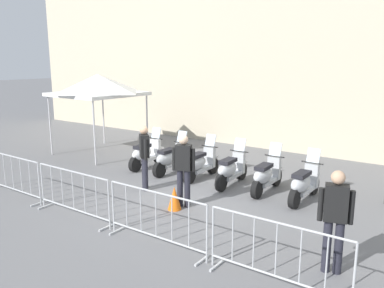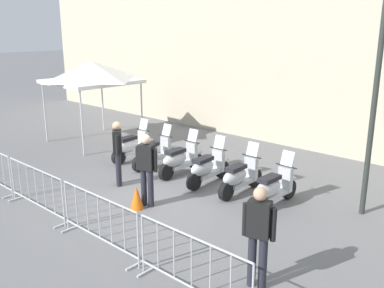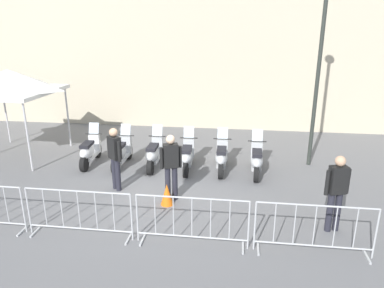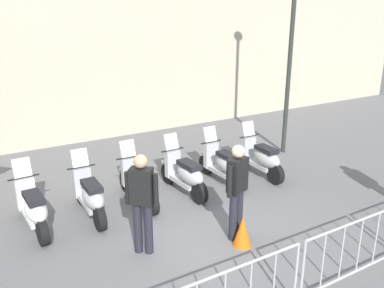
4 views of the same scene
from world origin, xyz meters
TOP-DOWN VIEW (x-y plane):
  - ground_plane at (0.00, 0.00)m, footprint 120.00×120.00m
  - motorcycle_0 at (-2.67, 1.68)m, footprint 0.56×1.73m
  - motorcycle_1 at (-1.63, 1.69)m, footprint 0.56×1.72m
  - motorcycle_2 at (-0.58, 1.77)m, footprint 0.56×1.72m
  - motorcycle_3 at (0.46, 1.76)m, footprint 0.56×1.73m
  - motorcycle_4 at (1.50, 1.83)m, footprint 0.56×1.73m
  - motorcycle_5 at (2.55, 1.77)m, footprint 0.56×1.72m
  - barrier_segment_1 at (-1.11, -2.22)m, footprint 2.29×0.51m
  - barrier_segment_2 at (1.26, -2.13)m, footprint 2.29×0.51m
  - barrier_segment_3 at (3.64, -2.05)m, footprint 2.29×0.51m
  - street_lamp at (4.21, 2.87)m, footprint 0.36×0.36m
  - officer_near_row_end at (4.18, -1.10)m, footprint 0.52×0.33m
  - officer_mid_plaza at (-1.18, 0.10)m, footprint 0.45×0.40m
  - officer_by_barriers at (0.42, -0.25)m, footprint 0.52×0.34m
  - canopy_tent at (-5.45, 2.15)m, footprint 2.74×2.74m
  - traffic_cone at (0.36, -0.53)m, footprint 0.32×0.32m

SIDE VIEW (x-z plane):
  - ground_plane at x=0.00m, z-range 0.00..0.00m
  - traffic_cone at x=0.36m, z-range 0.00..0.55m
  - motorcycle_0 at x=-2.67m, z-range -0.16..1.07m
  - motorcycle_1 at x=-1.63m, z-range -0.16..1.07m
  - motorcycle_2 at x=-0.58m, z-range -0.16..1.07m
  - motorcycle_3 at x=0.46m, z-range -0.16..1.07m
  - motorcycle_4 at x=1.50m, z-range -0.16..1.07m
  - motorcycle_5 at x=2.55m, z-range -0.16..1.07m
  - barrier_segment_1 at x=-1.11m, z-range -0.01..1.06m
  - barrier_segment_2 at x=1.26m, z-range -0.01..1.06m
  - barrier_segment_3 at x=3.64m, z-range -0.01..1.06m
  - officer_near_row_end at x=4.18m, z-range 0.12..1.85m
  - officer_mid_plaza at x=-1.18m, z-range 0.12..1.85m
  - officer_by_barriers at x=0.42m, z-range 0.12..1.85m
  - canopy_tent at x=-5.45m, z-range 1.06..3.97m
  - street_lamp at x=4.21m, z-range 0.60..6.50m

